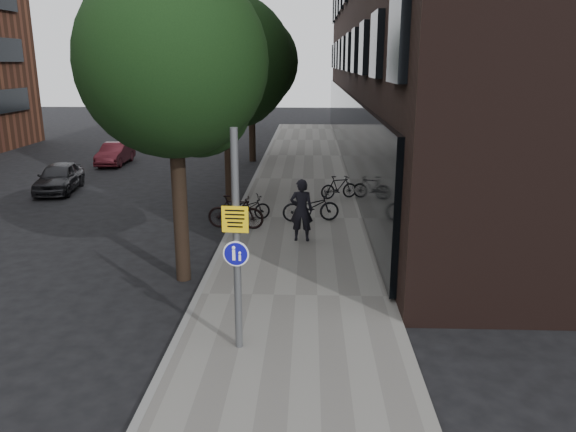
{
  "coord_description": "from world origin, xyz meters",
  "views": [
    {
      "loc": [
        0.54,
        -8.61,
        5.29
      ],
      "look_at": [
        0.08,
        3.34,
        2.0
      ],
      "focal_mm": 35.0,
      "sensor_mm": 36.0,
      "label": 1
    }
  ],
  "objects_px": {
    "pedestrian": "(301,210)",
    "parked_car_near": "(59,177)",
    "signpost": "(237,242)",
    "parked_bike_facade_near": "(311,207)"
  },
  "relations": [
    {
      "from": "signpost",
      "to": "pedestrian",
      "type": "height_order",
      "value": "signpost"
    },
    {
      "from": "signpost",
      "to": "pedestrian",
      "type": "relative_size",
      "value": 2.19
    },
    {
      "from": "parked_car_near",
      "to": "pedestrian",
      "type": "bearing_deg",
      "value": -40.84
    },
    {
      "from": "parked_bike_facade_near",
      "to": "parked_car_near",
      "type": "bearing_deg",
      "value": 56.78
    },
    {
      "from": "signpost",
      "to": "pedestrian",
      "type": "bearing_deg",
      "value": 85.69
    },
    {
      "from": "signpost",
      "to": "parked_bike_facade_near",
      "type": "distance_m",
      "value": 8.94
    },
    {
      "from": "parked_bike_facade_near",
      "to": "parked_car_near",
      "type": "height_order",
      "value": "parked_car_near"
    },
    {
      "from": "pedestrian",
      "to": "parked_car_near",
      "type": "height_order",
      "value": "pedestrian"
    },
    {
      "from": "parked_car_near",
      "to": "signpost",
      "type": "bearing_deg",
      "value": -62.89
    },
    {
      "from": "parked_bike_facade_near",
      "to": "pedestrian",
      "type": "bearing_deg",
      "value": 162.64
    }
  ]
}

